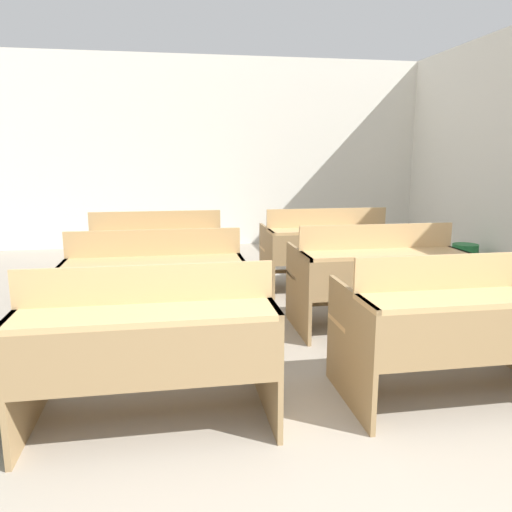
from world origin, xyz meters
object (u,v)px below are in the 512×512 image
Objects in this scene: bench_third_right at (326,247)px; bench_third_left at (157,252)px; bench_front_left at (149,342)px; bench_second_left at (156,283)px; bench_front_right at (458,323)px; wastepaper_bin at (465,256)px; bench_second_right at (374,274)px.

bench_third_left is at bearing 178.92° from bench_third_right.
bench_front_left is 1.00× the size of bench_third_right.
bench_third_right is at bearing 35.91° from bench_second_left.
bench_front_left and bench_front_right have the same top height.
wastepaper_bin is at bearing 10.21° from bench_third_left.
bench_second_left is 1.75m from bench_second_right.
bench_third_right is at bearing 90.74° from bench_second_right.
bench_front_left is 2.53m from bench_third_left.
bench_front_left is 1.00× the size of bench_second_right.
bench_second_left and bench_third_left have the same top height.
bench_front_left reaches higher than wastepaper_bin.
wastepaper_bin is (3.82, 3.22, -0.31)m from bench_front_left.
wastepaper_bin is at bearing 57.09° from bench_front_right.
bench_front_left is at bearing 179.83° from bench_front_right.
bench_front_right and bench_second_left have the same top height.
bench_second_left is 1.29m from bench_third_left.
bench_third_left is (-1.76, 2.53, 0.00)m from bench_front_right.
bench_front_left is 5.01m from wastepaper_bin.
bench_front_left is at bearing -89.53° from bench_third_left.
bench_front_right is at bearing -90.78° from bench_second_right.
bench_front_left and bench_third_right have the same top height.
wastepaper_bin is (3.82, 1.98, -0.31)m from bench_second_left.
bench_third_right is at bearing -160.83° from wastepaper_bin.
bench_front_right reaches higher than wastepaper_bin.
bench_second_left is at bearing 89.93° from bench_front_left.
wastepaper_bin is at bearing 19.17° from bench_third_right.
bench_third_left is 1.76m from bench_third_right.
bench_front_right is 1.00× the size of bench_third_right.
bench_front_right is 3.85m from wastepaper_bin.
bench_third_right is (1.74, 2.49, 0.00)m from bench_front_left.
bench_second_right is 4.03× the size of wastepaper_bin.
bench_front_right and bench_third_left have the same top height.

